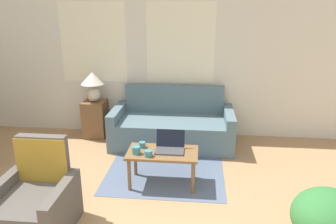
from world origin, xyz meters
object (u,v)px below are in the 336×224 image
object	(u,v)px
laptop	(170,146)
cup_white	(148,153)
couch	(173,127)
armchair	(35,206)
table_lamp	(93,83)
potted_plant	(329,221)
cup_yellow	(136,150)
coffee_table	(163,156)
cup_navy	(142,145)

from	to	relation	value
laptop	cup_white	distance (m)	0.31
couch	armchair	bearing A→B (deg)	-116.85
table_lamp	potted_plant	xyz separation A→B (m)	(2.87, -2.60, -0.54)
laptop	cup_yellow	bearing A→B (deg)	-160.12
armchair	coffee_table	distance (m)	1.52
armchair	potted_plant	world-z (taller)	armchair
couch	potted_plant	bearing A→B (deg)	-57.58
laptop	potted_plant	bearing A→B (deg)	-39.04
armchair	coffee_table	xyz separation A→B (m)	(1.14, 0.99, 0.12)
laptop	cup_yellow	distance (m)	0.42
couch	cup_navy	world-z (taller)	couch
laptop	cup_yellow	world-z (taller)	laptop
couch	coffee_table	xyz separation A→B (m)	(-0.01, -1.29, 0.11)
cup_yellow	cup_white	bearing A→B (deg)	-19.49
cup_navy	couch	bearing A→B (deg)	76.87
cup_navy	potted_plant	distance (m)	2.20
coffee_table	cup_navy	xyz separation A→B (m)	(-0.27, 0.10, 0.10)
couch	coffee_table	bearing A→B (deg)	-90.48
couch	armchair	xyz separation A→B (m)	(-1.15, -2.28, -0.01)
armchair	laptop	distance (m)	1.63
coffee_table	laptop	xyz separation A→B (m)	(0.08, 0.05, 0.11)
cup_navy	cup_white	bearing A→B (deg)	-64.55
armchair	table_lamp	xyz separation A→B (m)	(-0.17, 2.45, 0.67)
table_lamp	cup_yellow	world-z (taller)	table_lamp
coffee_table	laptop	bearing A→B (deg)	31.48
cup_yellow	potted_plant	size ratio (longest dim) A/B	0.15
coffee_table	cup_yellow	distance (m)	0.34
table_lamp	laptop	world-z (taller)	table_lamp
cup_yellow	armchair	bearing A→B (deg)	-132.92
armchair	table_lamp	world-z (taller)	table_lamp
cup_navy	cup_white	distance (m)	0.27
potted_plant	laptop	bearing A→B (deg)	140.96
couch	cup_navy	xyz separation A→B (m)	(-0.28, -1.19, 0.21)
table_lamp	cup_navy	size ratio (longest dim) A/B	5.83
table_lamp	cup_navy	world-z (taller)	table_lamp
table_lamp	couch	bearing A→B (deg)	-7.35
armchair	cup_navy	size ratio (longest dim) A/B	10.68
couch	table_lamp	size ratio (longest dim) A/B	3.88
coffee_table	laptop	distance (m)	0.15
cup_navy	cup_yellow	size ratio (longest dim) A/B	0.85
coffee_table	potted_plant	distance (m)	1.93
coffee_table	laptop	world-z (taller)	laptop
armchair	cup_navy	distance (m)	1.41
cup_white	potted_plant	world-z (taller)	potted_plant
table_lamp	cup_navy	distance (m)	1.78
couch	coffee_table	world-z (taller)	couch
cup_yellow	potted_plant	xyz separation A→B (m)	(1.86, -1.05, -0.09)
armchair	cup_yellow	distance (m)	1.25
laptop	cup_navy	xyz separation A→B (m)	(-0.35, 0.05, -0.02)
cup_white	potted_plant	distance (m)	1.98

